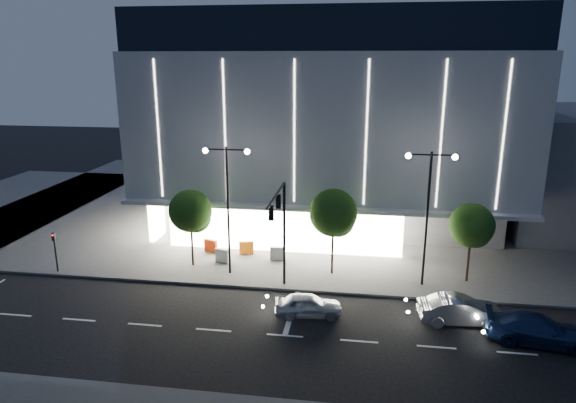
% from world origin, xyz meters
% --- Properties ---
extents(ground, '(160.00, 160.00, 0.00)m').
position_xyz_m(ground, '(0.00, 0.00, 0.00)').
color(ground, black).
rests_on(ground, ground).
extents(sidewalk_museum, '(70.00, 40.00, 0.15)m').
position_xyz_m(sidewalk_museum, '(5.00, 24.00, 0.07)').
color(sidewalk_museum, '#474747').
rests_on(sidewalk_museum, ground).
extents(museum, '(30.00, 25.80, 18.00)m').
position_xyz_m(museum, '(2.98, 22.31, 9.27)').
color(museum, '#4C4C51').
rests_on(museum, ground).
extents(traffic_mast, '(0.33, 5.89, 7.07)m').
position_xyz_m(traffic_mast, '(1.00, 3.34, 5.03)').
color(traffic_mast, black).
rests_on(traffic_mast, ground).
extents(street_lamp_west, '(3.16, 0.36, 9.00)m').
position_xyz_m(street_lamp_west, '(-3.00, 6.00, 5.96)').
color(street_lamp_west, black).
rests_on(street_lamp_west, ground).
extents(street_lamp_east, '(3.16, 0.36, 9.00)m').
position_xyz_m(street_lamp_east, '(10.00, 6.00, 5.96)').
color(street_lamp_east, black).
rests_on(street_lamp_east, ground).
extents(ped_signal_far, '(0.22, 0.24, 3.00)m').
position_xyz_m(ped_signal_far, '(-15.00, 4.50, 1.89)').
color(ped_signal_far, black).
rests_on(ped_signal_far, ground).
extents(tree_left, '(3.02, 3.02, 5.72)m').
position_xyz_m(tree_left, '(-5.97, 7.02, 4.03)').
color(tree_left, black).
rests_on(tree_left, ground).
extents(tree_mid, '(3.25, 3.25, 6.15)m').
position_xyz_m(tree_mid, '(4.03, 7.02, 4.33)').
color(tree_mid, black).
rests_on(tree_mid, ground).
extents(tree_right, '(2.91, 2.91, 5.51)m').
position_xyz_m(tree_right, '(13.03, 7.02, 3.88)').
color(tree_right, black).
rests_on(tree_right, ground).
extents(car_lead, '(4.08, 2.07, 1.33)m').
position_xyz_m(car_lead, '(3.00, 0.94, 0.67)').
color(car_lead, '#B9BDC1').
rests_on(car_lead, ground).
extents(car_second, '(4.85, 2.10, 1.55)m').
position_xyz_m(car_second, '(11.63, 1.36, 0.78)').
color(car_second, '#A4A7AC').
rests_on(car_second, ground).
extents(car_third, '(5.52, 2.85, 1.53)m').
position_xyz_m(car_third, '(15.30, -0.27, 0.77)').
color(car_third, navy).
rests_on(car_third, ground).
extents(barrier_a, '(1.12, 0.62, 1.00)m').
position_xyz_m(barrier_a, '(-5.45, 9.63, 0.65)').
color(barrier_a, red).
rests_on(barrier_a, sidewalk_museum).
extents(barrier_b, '(1.13, 0.54, 1.00)m').
position_xyz_m(barrier_b, '(-4.06, 7.86, 0.65)').
color(barrier_b, silver).
rests_on(barrier_b, sidewalk_museum).
extents(barrier_c, '(1.13, 0.45, 1.00)m').
position_xyz_m(barrier_c, '(-2.66, 9.66, 0.65)').
color(barrier_c, orange).
rests_on(barrier_c, sidewalk_museum).
extents(barrier_d, '(1.11, 0.30, 1.00)m').
position_xyz_m(barrier_d, '(-0.12, 8.83, 0.65)').
color(barrier_d, silver).
rests_on(barrier_d, sidewalk_museum).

